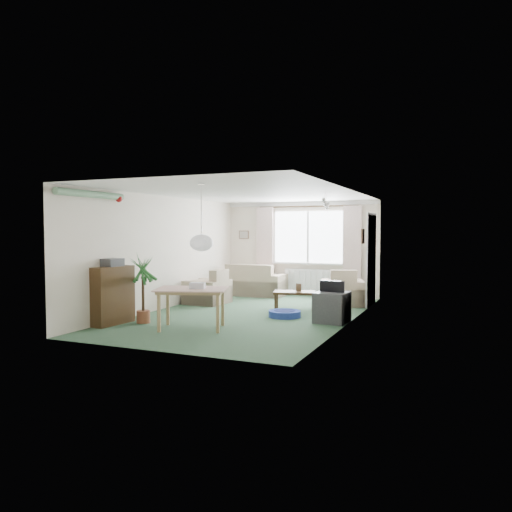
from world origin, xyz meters
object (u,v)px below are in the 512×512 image
at_px(armchair_corner, 342,287).
at_px(pet_bed, 285,314).
at_px(sofa, 254,279).
at_px(dining_table, 192,309).
at_px(bookshelf, 113,295).
at_px(tv_cube, 332,307).
at_px(armchair_left, 207,286).
at_px(houseplant, 143,290).
at_px(coffee_table, 295,301).

distance_m(armchair_corner, pet_bed, 2.10).
distance_m(sofa, armchair_corner, 2.61).
relative_size(dining_table, pet_bed, 1.73).
xyz_separation_m(bookshelf, tv_cube, (3.54, 1.72, -0.24)).
distance_m(sofa, bookshelf, 4.69).
bearing_deg(pet_bed, armchair_left, 156.32).
relative_size(sofa, bookshelf, 1.57).
bearing_deg(sofa, dining_table, 99.36).
xyz_separation_m(armchair_corner, houseplant, (-2.81, -3.54, 0.20)).
distance_m(armchair_left, coffee_table, 2.13).
height_order(coffee_table, tv_cube, tv_cube).
distance_m(coffee_table, dining_table, 2.78).
xyz_separation_m(sofa, bookshelf, (-0.74, -4.63, 0.11)).
xyz_separation_m(bookshelf, houseplant, (0.42, 0.31, 0.09)).
xyz_separation_m(armchair_left, coffee_table, (2.12, -0.07, -0.20)).
bearing_deg(houseplant, pet_bed, 36.30).
relative_size(sofa, coffee_table, 1.86).
height_order(armchair_corner, coffee_table, armchair_corner).
distance_m(bookshelf, tv_cube, 3.94).
xyz_separation_m(houseplant, tv_cube, (3.12, 1.41, -0.33)).
distance_m(sofa, dining_table, 4.51).
bearing_deg(armchair_corner, dining_table, 47.17).
distance_m(houseplant, pet_bed, 2.71).
height_order(armchair_left, bookshelf, bookshelf).
relative_size(armchair_corner, armchair_left, 1.03).
relative_size(sofa, pet_bed, 2.61).
bearing_deg(armchair_left, pet_bed, 69.71).
height_order(armchair_corner, dining_table, armchair_corner).
xyz_separation_m(sofa, dining_table, (0.77, -4.44, -0.07)).
distance_m(armchair_corner, bookshelf, 5.03).
relative_size(houseplant, tv_cube, 1.99).
bearing_deg(coffee_table, armchair_corner, 53.86).
relative_size(houseplant, dining_table, 1.13).
relative_size(armchair_corner, pet_bed, 1.46).
bearing_deg(sofa, armchair_left, 76.84).
bearing_deg(houseplant, armchair_left, 91.87).
bearing_deg(armchair_left, armchair_corner, 112.22).
bearing_deg(bookshelf, armchair_left, 88.08).
relative_size(coffee_table, tv_cube, 1.43).
height_order(houseplant, pet_bed, houseplant).
bearing_deg(dining_table, tv_cube, 36.97).
relative_size(coffee_table, bookshelf, 0.84).
bearing_deg(houseplant, armchair_corner, 51.56).
xyz_separation_m(bookshelf, pet_bed, (2.57, 1.89, -0.45)).
height_order(bookshelf, dining_table, bookshelf).
xyz_separation_m(coffee_table, houseplant, (-2.04, -2.48, 0.41)).
distance_m(sofa, coffee_table, 2.53).
xyz_separation_m(armchair_left, pet_bed, (2.23, -0.98, -0.33)).
height_order(armchair_corner, houseplant, houseplant).
distance_m(coffee_table, pet_bed, 0.92).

